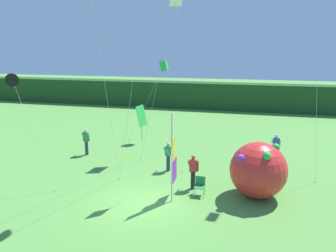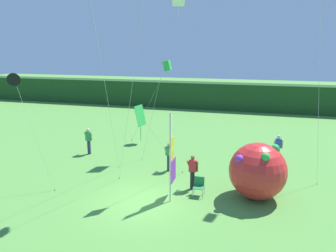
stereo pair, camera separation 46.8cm
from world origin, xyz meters
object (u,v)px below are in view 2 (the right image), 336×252
(person_near_banner, at_px, (192,171))
(inflatable_balloon, at_px, (258,171))
(person_mid_field, at_px, (89,140))
(person_far_right, at_px, (169,156))
(folding_chair, at_px, (199,185))
(kite_green_box_1, at_px, (167,66))
(banner_flag, at_px, (172,158))
(person_far_left, at_px, (278,148))
(kite_green_diamond_4, at_px, (142,118))
(kite_white_diamond_3, at_px, (177,5))
(kite_black_delta_0, at_px, (14,80))

(person_near_banner, height_order, inflatable_balloon, inflatable_balloon)
(person_mid_field, relative_size, person_far_right, 1.05)
(person_mid_field, bearing_deg, person_far_right, -13.71)
(person_mid_field, xyz_separation_m, person_far_right, (5.90, -1.44, -0.05))
(person_far_right, relative_size, inflatable_balloon, 0.63)
(folding_chair, bearing_deg, person_near_banner, 126.54)
(folding_chair, bearing_deg, kite_green_box_1, 114.16)
(banner_flag, xyz_separation_m, person_mid_field, (-6.96, 4.77, -1.05))
(inflatable_balloon, bearing_deg, kite_green_box_1, 127.46)
(person_far_left, bearing_deg, kite_green_diamond_4, -134.53)
(folding_chair, distance_m, kite_white_diamond_3, 11.55)
(kite_green_box_1, bearing_deg, person_near_banner, -66.76)
(kite_green_box_1, distance_m, kite_white_diamond_3, 5.06)
(person_far_left, height_order, kite_green_box_1, kite_green_box_1)
(inflatable_balloon, bearing_deg, folding_chair, -170.43)
(inflatable_balloon, relative_size, kite_white_diamond_3, 0.26)
(folding_chair, height_order, kite_white_diamond_3, kite_white_diamond_3)
(person_near_banner, height_order, kite_green_diamond_4, kite_green_diamond_4)
(kite_green_diamond_4, bearing_deg, folding_chair, 16.49)
(person_far_left, xyz_separation_m, person_far_right, (-6.08, -3.14, -0.03))
(person_mid_field, distance_m, kite_white_diamond_3, 10.41)
(person_far_left, distance_m, kite_green_box_1, 10.06)
(person_near_banner, relative_size, kite_white_diamond_3, 0.17)
(folding_chair, bearing_deg, kite_white_diamond_3, 112.70)
(inflatable_balloon, distance_m, kite_black_delta_0, 12.26)
(person_near_banner, relative_size, kite_green_box_1, 0.29)
(kite_black_delta_0, bearing_deg, kite_white_diamond_3, 53.31)
(kite_black_delta_0, bearing_deg, person_far_left, 29.29)
(banner_flag, height_order, inflatable_balloon, banner_flag)
(person_far_left, bearing_deg, banner_flag, -127.83)
(person_mid_field, height_order, kite_white_diamond_3, kite_white_diamond_3)
(person_mid_field, distance_m, kite_green_box_1, 8.09)
(folding_chair, relative_size, kite_black_delta_0, 0.15)
(kite_white_diamond_3, bearing_deg, person_far_left, -7.82)
(person_near_banner, relative_size, folding_chair, 1.98)
(person_near_banner, distance_m, folding_chair, 0.85)
(banner_flag, relative_size, kite_green_diamond_4, 0.95)
(kite_green_diamond_4, bearing_deg, person_near_banner, 32.44)
(banner_flag, distance_m, kite_green_diamond_4, 2.27)
(person_far_left, xyz_separation_m, kite_green_diamond_4, (-6.42, -6.52, 2.86))
(person_mid_field, xyz_separation_m, kite_black_delta_0, (-0.64, -5.38, 4.47))
(person_mid_field, relative_size, folding_chair, 1.99)
(person_near_banner, bearing_deg, person_far_left, 50.27)
(banner_flag, relative_size, kite_white_diamond_3, 0.40)
(person_mid_field, distance_m, kite_green_diamond_4, 7.90)
(folding_chair, height_order, kite_green_diamond_4, kite_green_diamond_4)
(person_far_left, xyz_separation_m, folding_chair, (-3.87, -5.77, -0.41))
(person_far_left, relative_size, person_far_right, 1.03)
(kite_green_box_1, xyz_separation_m, kite_green_diamond_4, (1.71, -10.24, -1.76))
(kite_black_delta_0, height_order, kite_white_diamond_3, kite_white_diamond_3)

